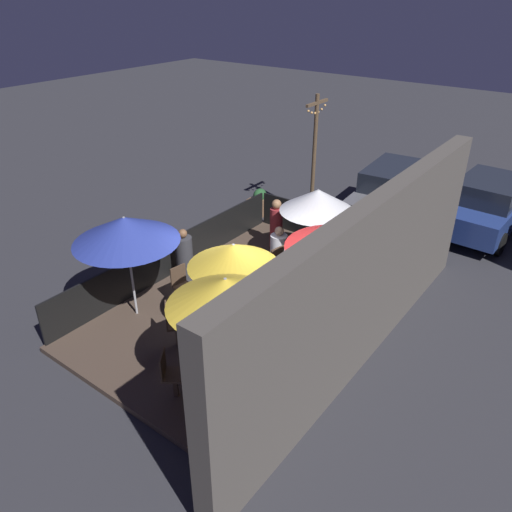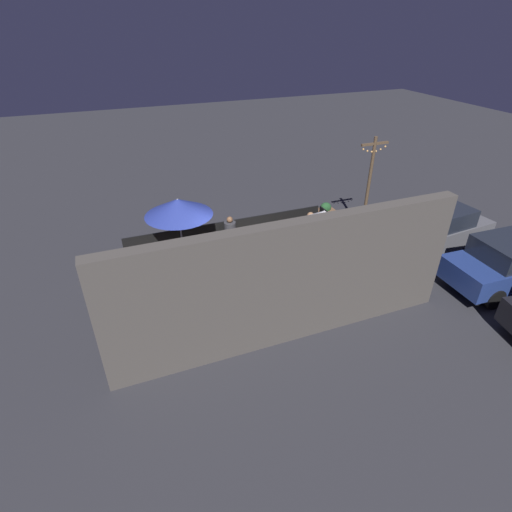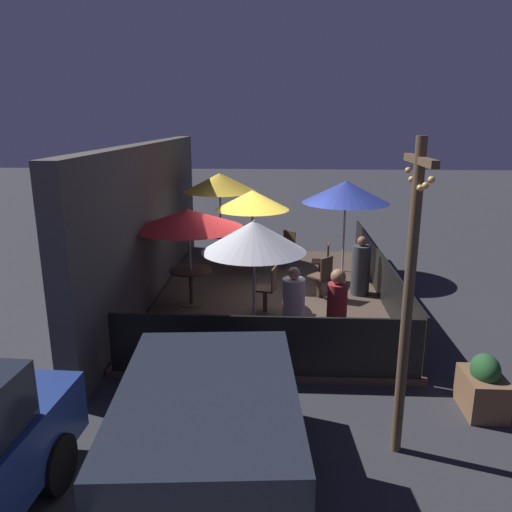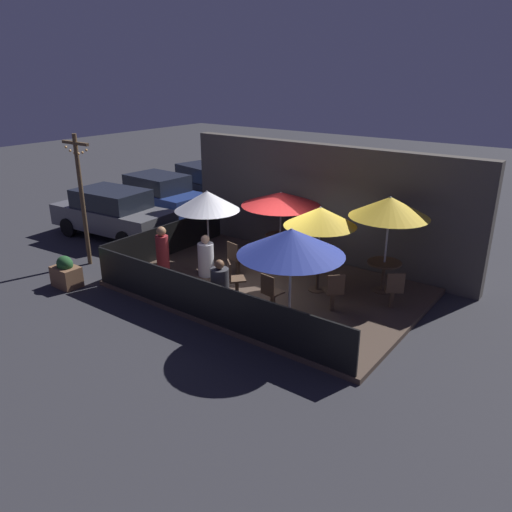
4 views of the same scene
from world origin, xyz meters
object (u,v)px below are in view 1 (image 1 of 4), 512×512
at_px(patio_umbrella_0, 226,292).
at_px(patio_chair_1, 221,265).
at_px(patio_umbrella_3, 318,200).
at_px(patio_chair_0, 170,373).
at_px(patio_umbrella_1, 234,255).
at_px(patron_2, 276,225).
at_px(patio_chair_4, 173,323).
at_px(patron_1, 279,250).
at_px(patio_umbrella_4, 125,230).
at_px(parked_car_1, 487,205).
at_px(patio_umbrella_2, 339,239).
at_px(parked_car_0, 394,191).
at_px(patio_chair_3, 281,265).
at_px(dining_table_1, 235,314).
at_px(patio_chair_2, 182,285).
at_px(dining_table_2, 335,290).
at_px(light_post, 314,151).
at_px(patron_0, 185,257).
at_px(planter_box, 260,203).
at_px(dining_table_0, 228,369).

distance_m(patio_umbrella_0, patio_chair_1, 4.06).
bearing_deg(patio_umbrella_3, patio_chair_0, 3.86).
bearing_deg(patio_umbrella_1, patio_chair_0, 3.91).
relative_size(patio_umbrella_1, patron_2, 1.56).
xyz_separation_m(patio_chair_4, patron_1, (-3.78, -0.12, -0.04)).
bearing_deg(patio_umbrella_3, patron_1, -53.11).
distance_m(patio_umbrella_4, parked_car_1, 10.35).
height_order(patio_umbrella_3, patio_chair_0, patio_umbrella_3).
distance_m(patio_umbrella_2, parked_car_0, 6.14).
bearing_deg(patron_2, parked_car_0, 70.37).
xyz_separation_m(patio_umbrella_0, patio_chair_3, (-3.58, -1.38, -1.65)).
height_order(dining_table_1, patio_chair_2, patio_chair_2).
distance_m(dining_table_1, patio_chair_3, 2.30).
distance_m(patio_umbrella_4, dining_table_1, 2.77).
bearing_deg(patio_chair_3, patio_umbrella_3, 90.70).
relative_size(patio_umbrella_2, dining_table_1, 2.78).
distance_m(parked_car_0, parked_car_1, 2.67).
bearing_deg(dining_table_2, patio_umbrella_3, -136.94).
bearing_deg(parked_car_0, patio_chair_0, -3.48).
bearing_deg(patio_umbrella_3, patio_umbrella_4, -26.72).
height_order(patio_umbrella_1, patio_umbrella_2, patio_umbrella_1).
distance_m(patron_1, light_post, 3.98).
xyz_separation_m(patron_0, parked_car_0, (-6.74, 2.38, 0.14)).
height_order(light_post, parked_car_0, light_post).
distance_m(dining_table_1, patron_0, 2.68).
distance_m(patio_chair_4, patron_2, 4.74).
distance_m(patio_umbrella_3, light_post, 3.52).
relative_size(patron_2, parked_car_1, 0.35).
bearing_deg(dining_table_2, patio_chair_1, -79.21).
xyz_separation_m(planter_box, parked_car_0, (-2.35, 3.40, 0.48)).
bearing_deg(light_post, patio_chair_0, 15.18).
bearing_deg(dining_table_0, patio_chair_3, -158.89).
relative_size(patio_chair_2, parked_car_0, 0.21).
height_order(patio_chair_0, parked_car_1, parked_car_1).
bearing_deg(patio_chair_0, parked_car_0, 54.91).
xyz_separation_m(patio_umbrella_2, dining_table_2, (-0.00, 0.00, -1.22)).
bearing_deg(dining_table_1, parked_car_1, 163.32).
xyz_separation_m(dining_table_0, patron_1, (-4.21, -1.87, -0.12)).
relative_size(patio_chair_3, parked_car_1, 0.24).
xyz_separation_m(patio_umbrella_0, dining_table_2, (-3.25, 0.24, -1.55)).
height_order(dining_table_1, parked_car_0, parked_car_0).
relative_size(patio_umbrella_0, light_post, 0.65).
relative_size(patio_umbrella_0, dining_table_0, 2.88).
bearing_deg(patio_chair_4, parked_car_1, 23.02).
bearing_deg(patio_umbrella_4, patio_umbrella_1, 105.65).
bearing_deg(parked_car_0, patio_chair_3, -8.58).
bearing_deg(patron_1, parked_car_1, -22.58).
bearing_deg(parked_car_1, planter_box, -61.50).
bearing_deg(patio_chair_0, light_post, 68.90).
bearing_deg(patio_umbrella_3, dining_table_0, 13.73).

